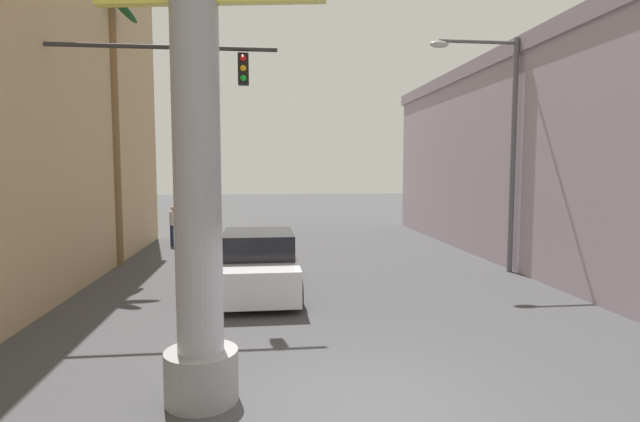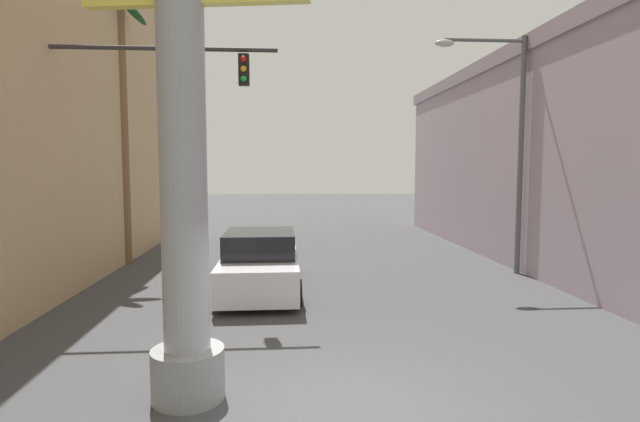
% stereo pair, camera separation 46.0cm
% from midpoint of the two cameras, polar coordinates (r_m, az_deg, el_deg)
% --- Properties ---
extents(ground_plane, '(88.89, 88.89, 0.00)m').
position_cam_midpoint_polar(ground_plane, '(16.48, -2.60, -6.09)').
color(ground_plane, '#424244').
extents(street_lamp, '(2.72, 0.28, 6.96)m').
position_cam_midpoint_polar(street_lamp, '(15.84, 19.09, 8.66)').
color(street_lamp, '#59595E').
rests_on(street_lamp, ground).
extents(traffic_light_mast, '(5.24, 0.32, 5.94)m').
position_cam_midpoint_polar(traffic_light_mast, '(12.28, -23.12, 9.45)').
color(traffic_light_mast, '#333333').
rests_on(traffic_light_mast, ground).
extents(car_lead, '(2.02, 5.07, 1.56)m').
position_cam_midpoint_polar(car_lead, '(13.02, -8.05, -5.94)').
color(car_lead, black).
rests_on(car_lead, ground).
extents(palm_tree_mid_left, '(2.63, 2.56, 8.67)m').
position_cam_midpoint_polar(palm_tree_mid_left, '(17.57, -23.40, 11.12)').
color(palm_tree_mid_left, brown).
rests_on(palm_tree_mid_left, ground).
extents(pedestrian_far_left, '(0.48, 0.48, 1.64)m').
position_cam_midpoint_polar(pedestrian_far_left, '(21.06, -16.97, -1.26)').
color(pedestrian_far_left, '#1E233F').
rests_on(pedestrian_far_left, ground).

